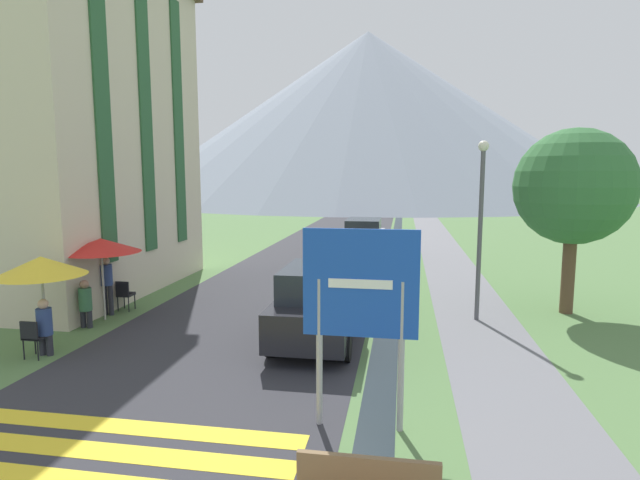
{
  "coord_description": "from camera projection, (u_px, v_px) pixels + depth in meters",
  "views": [
    {
      "loc": [
        1.54,
        -3.24,
        3.93
      ],
      "look_at": [
        -0.66,
        10.0,
        2.17
      ],
      "focal_mm": 28.0,
      "sensor_mm": 36.0,
      "label": 1
    }
  ],
  "objects": [
    {
      "name": "ground_plane",
      "position": [
        369.0,
        259.0,
        23.49
      ],
      "size": [
        160.0,
        160.0,
        0.0
      ],
      "primitive_type": "plane",
      "color": "#517542"
    },
    {
      "name": "road",
      "position": [
        342.0,
        233.0,
        33.68
      ],
      "size": [
        6.4,
        60.0,
        0.01
      ],
      "color": "#2D2D33",
      "rests_on": "ground_plane"
    },
    {
      "name": "footpath",
      "position": [
        434.0,
        235.0,
        32.68
      ],
      "size": [
        2.2,
        60.0,
        0.01
      ],
      "color": "slate",
      "rests_on": "ground_plane"
    },
    {
      "name": "drainage_channel",
      "position": [
        397.0,
        234.0,
        33.07
      ],
      "size": [
        0.6,
        60.0,
        0.0
      ],
      "color": "black",
      "rests_on": "ground_plane"
    },
    {
      "name": "crosswalk_marking",
      "position": [
        111.0,
        452.0,
        7.11
      ],
      "size": [
        5.44,
        1.84,
        0.01
      ],
      "color": "yellow",
      "rests_on": "ground_plane"
    },
    {
      "name": "mountain_distant",
      "position": [
        367.0,
        116.0,
        83.24
      ],
      "size": [
        79.12,
        79.12,
        27.23
      ],
      "color": "gray",
      "rests_on": "ground_plane"
    },
    {
      "name": "hotel_building",
      "position": [
        68.0,
        104.0,
        16.39
      ],
      "size": [
        5.9,
        9.09,
        11.6
      ],
      "color": "beige",
      "rests_on": "ground_plane"
    },
    {
      "name": "road_sign",
      "position": [
        360.0,
        301.0,
        7.56
      ],
      "size": [
        1.76,
        0.11,
        3.13
      ],
      "color": "#9E9EA3",
      "rests_on": "ground_plane"
    },
    {
      "name": "parked_car_near",
      "position": [
        318.0,
        304.0,
        11.79
      ],
      "size": [
        1.83,
        4.06,
        1.82
      ],
      "color": "black",
      "rests_on": "ground_plane"
    },
    {
      "name": "parked_car_far",
      "position": [
        364.0,
        237.0,
        24.22
      ],
      "size": [
        1.96,
        4.45,
        1.82
      ],
      "color": "#B2B2B7",
      "rests_on": "ground_plane"
    },
    {
      "name": "cafe_chair_far_left",
      "position": [
        124.0,
        294.0,
        14.45
      ],
      "size": [
        0.4,
        0.4,
        0.85
      ],
      "rotation": [
        0.0,
        0.0,
        -0.3
      ],
      "color": "black",
      "rests_on": "ground_plane"
    },
    {
      "name": "cafe_chair_nearest",
      "position": [
        33.0,
        336.0,
        10.67
      ],
      "size": [
        0.4,
        0.4,
        0.85
      ],
      "rotation": [
        0.0,
        0.0,
        -0.01
      ],
      "color": "black",
      "rests_on": "ground_plane"
    },
    {
      "name": "cafe_chair_far_right",
      "position": [
        124.0,
        292.0,
        14.62
      ],
      "size": [
        0.4,
        0.4,
        0.85
      ],
      "rotation": [
        0.0,
        0.0,
        -0.19
      ],
      "color": "black",
      "rests_on": "ground_plane"
    },
    {
      "name": "cafe_umbrella_front_yellow",
      "position": [
        41.0,
        266.0,
        10.99
      ],
      "size": [
        1.91,
        1.91,
        2.15
      ],
      "color": "#B7B2A8",
      "rests_on": "ground_plane"
    },
    {
      "name": "cafe_umbrella_middle_red",
      "position": [
        101.0,
        246.0,
        13.34
      ],
      "size": [
        2.06,
        2.06,
        2.24
      ],
      "color": "#B7B2A8",
      "rests_on": "ground_plane"
    },
    {
      "name": "person_seated_far",
      "position": [
        45.0,
        324.0,
        10.86
      ],
      "size": [
        0.32,
        0.32,
        1.26
      ],
      "color": "#282833",
      "rests_on": "ground_plane"
    },
    {
      "name": "person_seated_near",
      "position": [
        85.0,
        301.0,
        12.83
      ],
      "size": [
        0.32,
        0.32,
        1.26
      ],
      "color": "#282833",
      "rests_on": "ground_plane"
    },
    {
      "name": "person_standing_terrace",
      "position": [
        107.0,
        282.0,
        13.97
      ],
      "size": [
        0.32,
        0.32,
        1.65
      ],
      "color": "#282833",
      "rests_on": "ground_plane"
    },
    {
      "name": "streetlamp",
      "position": [
        481.0,
        215.0,
        13.26
      ],
      "size": [
        0.28,
        0.28,
        4.82
      ],
      "color": "#515156",
      "rests_on": "ground_plane"
    },
    {
      "name": "tree_by_path",
      "position": [
        574.0,
        187.0,
        13.84
      ],
      "size": [
        3.23,
        3.23,
        5.22
      ],
      "color": "brown",
      "rests_on": "ground_plane"
    }
  ]
}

